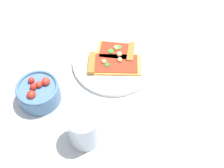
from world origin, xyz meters
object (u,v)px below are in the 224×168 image
object	(u,v)px
plate	(114,62)
pizza_slice_near	(119,52)
pizza_slice_far	(111,64)
soda_glass	(84,129)
paper_napkin	(199,68)
salad_bowl	(39,92)

from	to	relation	value
plate	pizza_slice_near	bearing A→B (deg)	117.53
plate	pizza_slice_far	xyz separation A→B (m)	(0.01, -0.02, 0.01)
plate	soda_glass	xyz separation A→B (m)	(0.16, -0.22, 0.04)
pizza_slice_far	pizza_slice_near	bearing A→B (deg)	115.61
soda_glass	paper_napkin	size ratio (longest dim) A/B	0.69
salad_bowl	paper_napkin	distance (m)	0.49
salad_bowl	paper_napkin	bearing A→B (deg)	65.38
pizza_slice_far	soda_glass	xyz separation A→B (m)	(0.15, -0.20, 0.03)
pizza_slice_near	salad_bowl	world-z (taller)	salad_bowl
salad_bowl	soda_glass	xyz separation A→B (m)	(0.18, 0.03, 0.02)
salad_bowl	soda_glass	size ratio (longest dim) A/B	1.13
salad_bowl	paper_napkin	world-z (taller)	salad_bowl
plate	pizza_slice_far	bearing A→B (deg)	-67.10
soda_glass	paper_napkin	distance (m)	0.42
plate	pizza_slice_far	distance (m)	0.03
plate	paper_napkin	bearing A→B (deg)	47.25
plate	paper_napkin	world-z (taller)	plate
pizza_slice_far	salad_bowl	world-z (taller)	salad_bowl
pizza_slice_far	salad_bowl	xyz separation A→B (m)	(-0.03, -0.23, 0.01)
pizza_slice_near	paper_napkin	bearing A→B (deg)	40.28
pizza_slice_far	soda_glass	world-z (taller)	soda_glass
pizza_slice_far	soda_glass	size ratio (longest dim) A/B	1.64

